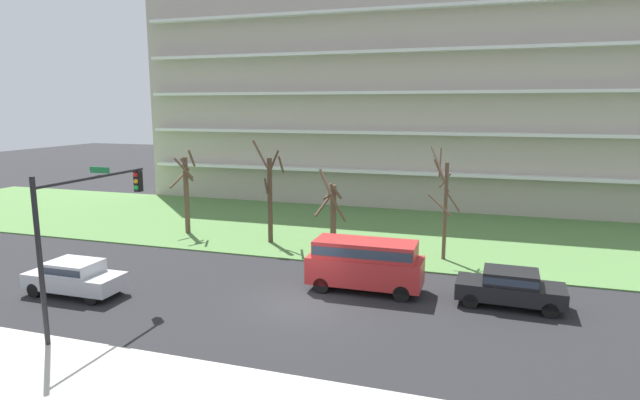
{
  "coord_description": "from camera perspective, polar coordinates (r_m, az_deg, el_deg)",
  "views": [
    {
      "loc": [
        7.3,
        -20.07,
        8.36
      ],
      "look_at": [
        -1.04,
        6.0,
        3.47
      ],
      "focal_mm": 29.44,
      "sensor_mm": 36.0,
      "label": 1
    }
  ],
  "objects": [
    {
      "name": "tree_center",
      "position": [
        30.02,
        1.35,
        -1.36
      ],
      "size": [
        1.84,
        1.88,
        4.88
      ],
      "color": "brown",
      "rests_on": "ground"
    },
    {
      "name": "tree_far_left",
      "position": [
        35.49,
        -14.35,
        1.01
      ],
      "size": [
        1.67,
        1.64,
        5.68
      ],
      "color": "brown",
      "rests_on": "ground"
    },
    {
      "name": "ground",
      "position": [
        22.94,
        -2.13,
        -11.24
      ],
      "size": [
        160.0,
        160.0,
        0.0
      ],
      "primitive_type": "plane",
      "color": "#232326"
    },
    {
      "name": "apartment_building",
      "position": [
        48.27,
        9.22,
        11.29
      ],
      "size": [
        45.11,
        12.21,
        18.88
      ],
      "color": "#B2A899",
      "rests_on": "ground"
    },
    {
      "name": "traffic_signal_mast",
      "position": [
        21.54,
        -24.49,
        -1.91
      ],
      "size": [
        0.9,
        5.9,
        6.07
      ],
      "color": "black",
      "rests_on": "ground"
    },
    {
      "name": "van_red_near_left",
      "position": [
        24.16,
        4.93,
        -6.66
      ],
      "size": [
        5.21,
        2.03,
        2.36
      ],
      "rotation": [
        0.0,
        0.0,
        3.15
      ],
      "color": "#B22828",
      "rests_on": "ground"
    },
    {
      "name": "tree_right",
      "position": [
        29.06,
        13.37,
        -0.4
      ],
      "size": [
        1.73,
        1.38,
        6.24
      ],
      "color": "brown",
      "rests_on": "ground"
    },
    {
      "name": "sedan_black_center_right",
      "position": [
        23.81,
        19.96,
        -8.82
      ],
      "size": [
        4.46,
        1.94,
        1.57
      ],
      "rotation": [
        0.0,
        0.0,
        3.11
      ],
      "color": "black",
      "rests_on": "ground"
    },
    {
      "name": "tree_left",
      "position": [
        32.09,
        -5.45,
        0.66
      ],
      "size": [
        1.92,
        1.9,
        6.38
      ],
      "color": "#4C3828",
      "rests_on": "ground"
    },
    {
      "name": "sedan_silver_center_left",
      "position": [
        26.14,
        -25.12,
        -7.5
      ],
      "size": [
        4.4,
        1.81,
        1.57
      ],
      "rotation": [
        0.0,
        0.0,
        0.0
      ],
      "color": "#B7BABF",
      "rests_on": "ground"
    },
    {
      "name": "grass_lawn_strip",
      "position": [
        35.83,
        5.51,
        -3.34
      ],
      "size": [
        80.0,
        16.0,
        0.08
      ],
      "primitive_type": "cube",
      "color": "#547F42",
      "rests_on": "ground"
    }
  ]
}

